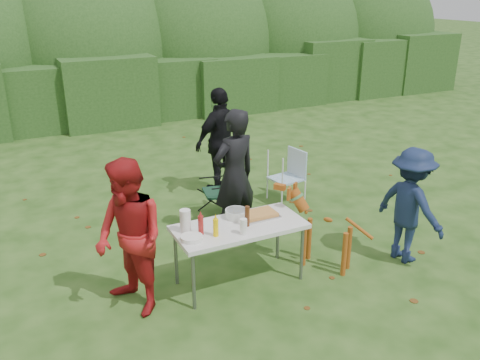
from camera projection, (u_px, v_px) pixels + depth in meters
name	position (u px, v px, depth m)	size (l,w,h in m)	color
ground	(258.00, 273.00, 6.19)	(80.00, 80.00, 0.00)	#1E4211
hedge_row	(107.00, 90.00, 12.59)	(22.00, 1.40, 1.70)	#23471C
shrub_backdrop	(91.00, 52.00, 13.66)	(20.00, 2.60, 3.20)	#3D6628
folding_table	(239.00, 229.00, 5.79)	(1.50, 0.70, 0.74)	silver
person_cook	(234.00, 176.00, 6.75)	(0.67, 0.44, 1.83)	black
person_red_jacket	(130.00, 239.00, 5.23)	(0.82, 0.64, 1.70)	#A41719
person_black_puffy	(221.00, 141.00, 8.34)	(1.04, 0.43, 1.77)	black
child	(410.00, 205.00, 6.28)	(0.96, 0.55, 1.48)	#152142
dog	(327.00, 231.00, 6.17)	(1.03, 0.41, 0.98)	#944915
camping_chair	(220.00, 189.00, 7.60)	(0.54, 0.54, 0.87)	#163825
lawn_chair	(286.00, 176.00, 8.12)	(0.50, 0.50, 0.85)	#488CB7
food_tray	(259.00, 216.00, 5.97)	(0.45, 0.30, 0.02)	#B7B7BA
focaccia_bread	(259.00, 214.00, 5.96)	(0.40, 0.26, 0.04)	#C98741
mustard_bottle	(216.00, 228.00, 5.48)	(0.06, 0.06, 0.20)	#FFD102
ketchup_bottle	(201.00, 225.00, 5.51)	(0.06, 0.06, 0.22)	maroon
beer_bottle	(247.00, 216.00, 5.71)	(0.06, 0.06, 0.24)	#47230F
paper_towel_roll	(185.00, 221.00, 5.57)	(0.12, 0.12, 0.26)	white
cup_stack	(243.00, 227.00, 5.53)	(0.08, 0.08, 0.18)	white
pasta_bowl	(236.00, 214.00, 5.93)	(0.26, 0.26, 0.10)	silver
plate_stack	(192.00, 238.00, 5.42)	(0.24, 0.24, 0.05)	white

